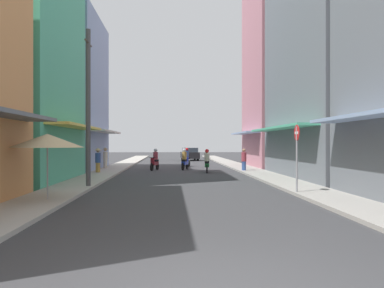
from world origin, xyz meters
TOP-DOWN VIEW (x-y plane):
  - ground_plane at (0.00, 23.16)m, footprint 119.49×119.49m
  - sidewalk_left at (-4.91, 23.16)m, footprint 1.90×62.31m
  - sidewalk_right at (4.91, 23.16)m, footprint 1.90×62.31m
  - building_left_mid at (-8.86, 15.15)m, footprint 7.05×8.37m
  - building_left_far at (-8.85, 24.21)m, footprint 7.05×8.55m
  - building_right_mid at (8.86, 16.70)m, footprint 7.05×10.93m
  - building_right_far at (8.86, 27.09)m, footprint 7.05×8.16m
  - motorbike_blue at (0.38, 24.21)m, footprint 0.71×1.76m
  - motorbike_green at (1.75, 21.24)m, footprint 0.55×1.81m
  - motorbike_maroon at (-1.82, 23.68)m, footprint 0.70×1.76m
  - motorbike_silver at (0.63, 28.55)m, footprint 0.73×1.75m
  - parked_car at (1.49, 40.34)m, footprint 2.06×4.22m
  - pedestrian_midway at (-5.53, 24.72)m, footprint 0.44×0.44m
  - pedestrian_foreground at (4.30, 21.61)m, footprint 0.34×0.34m
  - pedestrian_far at (-5.27, 20.28)m, footprint 0.44×0.44m
  - vendor_umbrella at (-4.70, 8.11)m, footprint 2.34×2.34m
  - utility_pole at (-4.21, 12.18)m, footprint 0.20×1.20m
  - street_sign_no_entry at (4.11, 9.62)m, footprint 0.07×0.60m

SIDE VIEW (x-z plane):
  - ground_plane at x=0.00m, z-range 0.00..0.00m
  - sidewalk_left at x=-4.91m, z-range 0.00..0.12m
  - sidewalk_right at x=4.91m, z-range 0.00..0.12m
  - motorbike_blue at x=0.38m, z-range -0.09..1.49m
  - motorbike_green at x=1.75m, z-range -0.09..1.49m
  - motorbike_maroon at x=-1.82m, z-range -0.09..1.49m
  - motorbike_silver at x=0.63m, z-range -0.09..1.49m
  - parked_car at x=1.49m, z-range 0.01..1.46m
  - pedestrian_foreground at x=4.30m, z-range 0.00..1.59m
  - pedestrian_midway at x=-5.53m, z-range 0.11..1.76m
  - pedestrian_far at x=-5.27m, z-range 0.11..1.77m
  - street_sign_no_entry at x=4.11m, z-range 0.39..3.04m
  - vendor_umbrella at x=-4.70m, z-range 0.91..3.17m
  - utility_pole at x=-4.21m, z-range 0.08..6.96m
  - building_left_far at x=-8.85m, z-range 0.00..11.13m
  - building_left_mid at x=-8.86m, z-range -0.01..14.48m
  - building_right_mid at x=8.86m, z-range -0.01..14.68m
  - building_right_far at x=8.86m, z-range -0.01..16.77m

